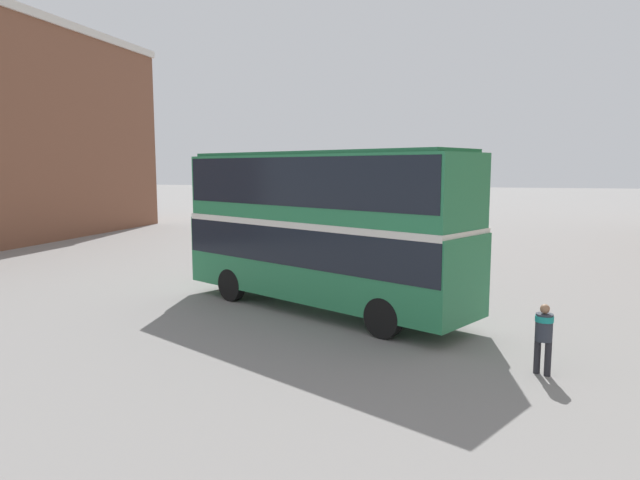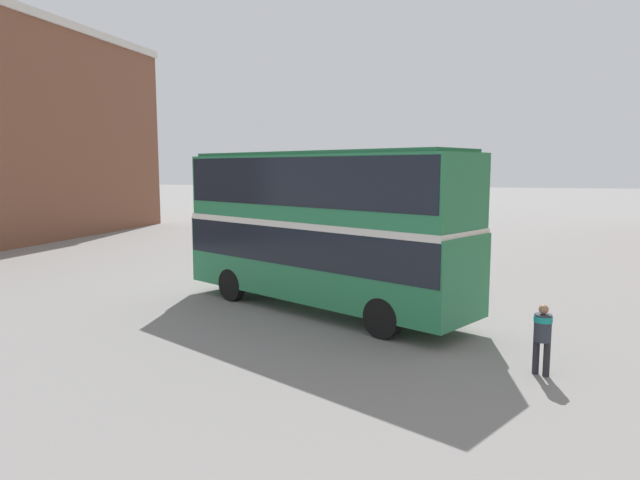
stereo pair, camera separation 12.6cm
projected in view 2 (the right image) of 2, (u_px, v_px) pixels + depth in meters
name	position (u px, v px, depth m)	size (l,w,h in m)	color
ground_plane	(369.00, 311.00, 17.95)	(240.00, 240.00, 0.00)	gray
double_decker_bus	(320.00, 220.00, 17.69)	(10.16, 6.92, 4.96)	#287A4C
pedestrian_foreground	(543.00, 332.00, 12.25)	(0.53, 0.53, 1.56)	#232328
parked_car_kerb_near	(320.00, 227.00, 35.65)	(4.17, 2.19, 1.60)	silver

